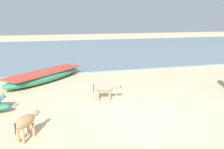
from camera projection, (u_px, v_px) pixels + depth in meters
name	position (u px, v px, depth m)	size (l,w,h in m)	color
ground	(141.00, 119.00, 7.61)	(80.00, 80.00, 0.00)	beige
sea_water	(70.00, 50.00, 23.24)	(60.00, 20.00, 0.08)	slate
fishing_boat_0	(45.00, 76.00, 11.94)	(4.13, 3.99, 0.71)	#338C66
calf_near_tan	(26.00, 122.00, 6.26)	(0.70, 0.89, 0.63)	tan
calf_far_dun	(105.00, 88.00, 9.20)	(0.99, 0.55, 0.66)	tan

